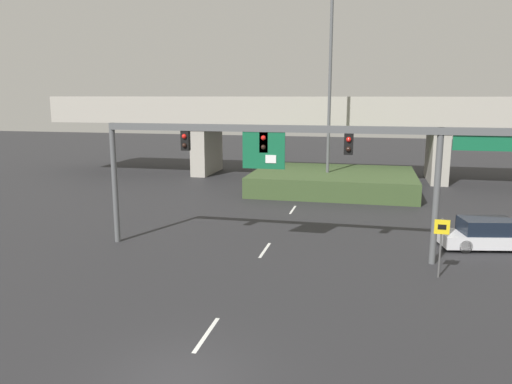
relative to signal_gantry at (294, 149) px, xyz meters
name	(u,v)px	position (x,y,z in m)	size (l,w,h in m)	color
ground_plane	(176,378)	(-1.38, -11.22, -5.02)	(160.00, 160.00, 0.00)	#262628
lane_markings	(281,227)	(-1.38, 4.73, -5.02)	(0.14, 29.21, 0.01)	silver
signal_gantry	(294,149)	(0.00, 0.00, 0.00)	(19.34, 0.44, 6.07)	#515456
speed_limit_sign	(441,239)	(6.38, -1.77, -3.38)	(0.60, 0.11, 2.52)	#4C4C4C
highway_light_pole_near	(330,81)	(0.25, 16.19, 3.46)	(0.70, 0.36, 16.19)	#515456
overpass_bridge	(317,119)	(-1.38, 23.03, 0.27)	(49.50, 7.10, 7.30)	#A39E93
grass_embankment	(333,181)	(0.70, 16.55, -4.26)	(12.44, 9.30, 1.51)	#384C28
parked_sedan_near_right	(489,235)	(9.26, 3.03, -4.33)	(5.00, 2.70, 1.49)	silver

